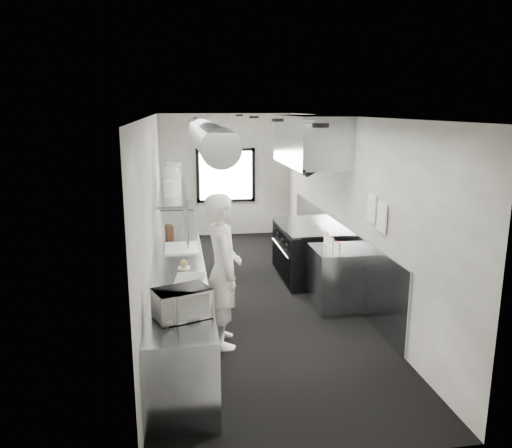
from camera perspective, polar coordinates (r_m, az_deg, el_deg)
name	(u,v)px	position (r m, az deg, el deg)	size (l,w,h in m)	color
floor	(251,294)	(8.21, -0.51, -7.91)	(3.00, 8.00, 0.01)	black
ceiling	(251,116)	(7.67, -0.56, 12.03)	(3.00, 8.00, 0.01)	white
wall_back	(226,175)	(11.74, -3.43, 5.50)	(3.00, 0.02, 2.80)	silver
wall_front	(327,308)	(4.06, 7.95, -9.31)	(3.00, 0.02, 2.80)	silver
wall_left	(153,212)	(7.74, -11.58, 1.34)	(0.02, 8.00, 2.80)	silver
wall_right	(344,206)	(8.17, 9.93, 2.01)	(0.02, 8.00, 2.80)	silver
wall_cladding	(336,252)	(8.64, 8.95, -3.15)	(0.03, 5.50, 1.10)	#9398A0
hvac_duct	(203,133)	(8.00, -6.03, 10.21)	(0.40, 0.40, 6.40)	#989CA1
service_window	(226,176)	(11.70, -3.42, 5.47)	(1.36, 0.05, 1.25)	silver
exhaust_hood	(310,141)	(8.59, 6.10, 9.33)	(0.81, 2.20, 0.88)	#9398A0
prep_counter	(179,282)	(7.50, -8.72, -6.45)	(0.70, 6.00, 0.90)	#9398A0
pass_shelf	(173,192)	(8.70, -9.32, 3.60)	(0.45, 3.00, 0.68)	#9398A0
range	(304,251)	(8.91, 5.44, -3.09)	(0.88, 1.60, 0.94)	black
bottle_station	(335,278)	(7.66, 8.85, -6.04)	(0.65, 0.80, 0.90)	#9398A0
far_work_table	(177,225)	(11.06, -8.89, -0.10)	(0.70, 1.20, 0.90)	#9398A0
notice_sheet_a	(372,208)	(7.02, 12.91, 1.74)	(0.02, 0.28, 0.38)	white
notice_sheet_b	(382,217)	(6.71, 13.98, 0.74)	(0.02, 0.28, 0.38)	white
line_cook	(223,271)	(6.28, -3.74, -5.27)	(0.70, 0.46, 1.93)	white
microwave	(182,303)	(5.10, -8.35, -8.81)	(0.49, 0.37, 0.30)	silver
deli_tub_a	(164,311)	(5.21, -10.35, -9.64)	(0.13, 0.13, 0.09)	beige
deli_tub_b	(161,301)	(5.46, -10.63, -8.49)	(0.14, 0.14, 0.10)	beige
newspaper	(190,278)	(6.23, -7.47, -6.07)	(0.35, 0.43, 0.01)	silver
small_plate	(184,268)	(6.64, -8.12, -4.88)	(0.17, 0.17, 0.01)	white
pastry	(184,263)	(6.62, -8.14, -4.41)	(0.10, 0.10, 0.10)	tan
cutting_board	(182,248)	(7.54, -8.39, -2.68)	(0.49, 0.65, 0.02)	white
knife_block	(169,233)	(8.03, -9.74, -0.97)	(0.10, 0.21, 0.23)	#522B1D
plate_stack_a	(170,189)	(7.98, -9.62, 3.93)	(0.22, 0.22, 0.25)	white
plate_stack_b	(174,184)	(8.30, -9.26, 4.45)	(0.23, 0.23, 0.30)	white
plate_stack_c	(171,177)	(9.01, -9.58, 5.23)	(0.24, 0.24, 0.34)	white
plate_stack_d	(174,174)	(9.26, -9.26, 5.63)	(0.26, 0.26, 0.39)	white
squeeze_bottle_a	(339,249)	(7.24, 9.29, -2.75)	(0.06, 0.06, 0.17)	white
squeeze_bottle_b	(336,247)	(7.33, 8.97, -2.59)	(0.05, 0.05, 0.16)	white
squeeze_bottle_c	(332,244)	(7.46, 8.55, -2.24)	(0.06, 0.06, 0.17)	white
squeeze_bottle_d	(329,242)	(7.60, 8.24, -2.00)	(0.05, 0.05, 0.16)	white
squeeze_bottle_e	(326,238)	(7.76, 7.89, -1.56)	(0.06, 0.06, 0.19)	white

